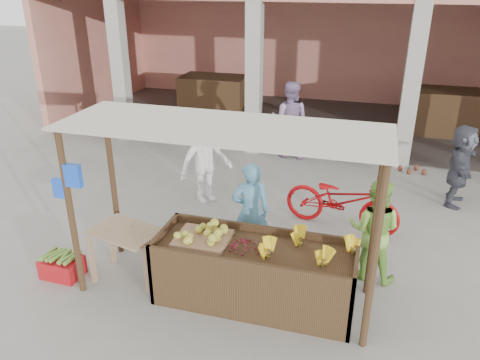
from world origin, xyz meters
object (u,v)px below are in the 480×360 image
(vendor_blue, at_px, (250,209))
(vendor_green, at_px, (374,227))
(fruit_stall, at_px, (254,275))
(side_table, at_px, (126,239))
(motorcycle, at_px, (342,199))
(red_crate, at_px, (62,267))

(vendor_blue, xyz_separation_m, vendor_green, (1.79, 0.01, -0.04))
(fruit_stall, relative_size, side_table, 2.41)
(motorcycle, bearing_deg, vendor_green, -147.04)
(side_table, bearing_deg, red_crate, -149.79)
(red_crate, bearing_deg, side_table, 17.57)
(red_crate, height_order, motorcycle, motorcycle)
(vendor_blue, xyz_separation_m, motorcycle, (1.25, 1.35, -0.30))
(motorcycle, bearing_deg, vendor_blue, 148.11)
(motorcycle, bearing_deg, red_crate, 135.50)
(red_crate, height_order, vendor_green, vendor_green)
(vendor_green, bearing_deg, side_table, 25.97)
(fruit_stall, height_order, side_table, fruit_stall)
(side_table, height_order, motorcycle, motorcycle)
(fruit_stall, xyz_separation_m, motorcycle, (0.92, 2.34, 0.14))
(side_table, xyz_separation_m, motorcycle, (2.80, 2.31, -0.09))
(fruit_stall, height_order, red_crate, fruit_stall)
(side_table, xyz_separation_m, red_crate, (-0.95, -0.26, -0.49))
(vendor_green, height_order, motorcycle, vendor_green)
(fruit_stall, relative_size, red_crate, 4.69)
(fruit_stall, distance_m, vendor_green, 1.82)
(side_table, distance_m, vendor_blue, 1.84)
(vendor_blue, bearing_deg, vendor_green, 159.83)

